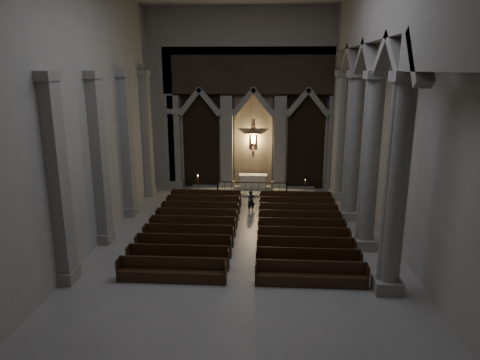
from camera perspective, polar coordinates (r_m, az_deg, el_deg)
The scene contains 11 objects.
room at distance 17.36m, azimuth 0.58°, elevation 12.99°, with size 24.00×24.10×12.00m.
sanctuary_wall at distance 28.91m, azimuth 1.81°, elevation 11.62°, with size 14.00×0.77×12.00m.
right_arcade at distance 19.21m, azimuth 17.88°, elevation 13.13°, with size 1.00×24.00×12.00m.
left_pilasters at distance 22.58m, azimuth -16.35°, elevation 3.31°, with size 0.60×13.00×8.03m.
sanctuary_step at distance 29.06m, azimuth 1.65°, elevation -1.46°, with size 8.50×2.60×0.15m, color gray.
altar at distance 29.31m, azimuth 1.74°, elevation -0.18°, with size 1.91×0.76×0.97m.
altar_rail at distance 28.19m, azimuth 1.61°, elevation -0.85°, with size 4.65×0.09×0.91m.
candle_stand_left at distance 27.67m, azimuth -5.62°, elevation -1.60°, with size 0.26×0.26×1.55m.
candle_stand_right at distance 27.46m, azimuth 8.63°, elevation -1.93°, with size 0.23×0.23×1.38m.
pews at distance 21.39m, azimuth 0.90°, elevation -6.74°, with size 9.69×10.18×0.96m.
worshipper at distance 24.91m, azimuth 1.51°, elevation -2.88°, with size 0.45×0.30×1.25m, color black.
Camera 1 is at (0.92, -17.33, 8.05)m, focal length 32.00 mm.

